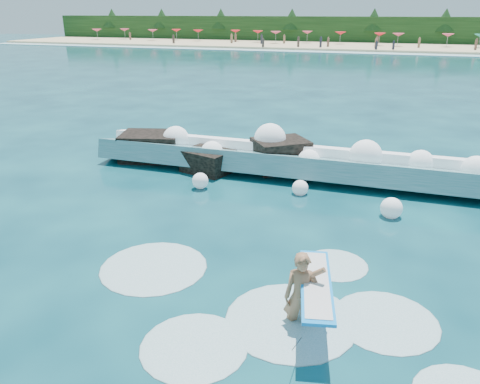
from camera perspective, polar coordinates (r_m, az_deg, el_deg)
The scene contains 11 objects.
ground at distance 12.89m, azimuth -9.27°, elevation -7.28°, with size 200.00×200.00×0.00m, color #072B38.
beach at distance 88.30m, azimuth 15.65°, elevation 16.70°, with size 140.00×20.00×0.40m, color tan.
wet_band at distance 77.36m, azimuth 15.05°, elevation 16.09°, with size 140.00×5.00×0.08m, color silver.
treeline at distance 98.15m, azimuth 16.21°, elevation 18.39°, with size 140.00×4.00×5.00m, color black.
breaking_wave at distance 18.70m, azimuth 6.18°, elevation 3.66°, with size 16.02×2.58×1.38m.
rock_cluster at distance 19.74m, azimuth -4.08°, elevation 4.62°, with size 8.47×3.46×1.45m.
surfer_with_board at distance 9.81m, azimuth 7.87°, elevation -12.23°, with size 1.24×3.07×1.95m.
wave_spray at distance 18.43m, azimuth 6.32°, elevation 4.74°, with size 14.69×4.62×1.92m.
surf_foam at distance 10.60m, azimuth 2.98°, elevation -13.88°, with size 9.38×5.95×0.14m.
beach_umbrellas at distance 90.05m, azimuth 15.79°, elevation 18.08°, with size 111.30×6.29×0.50m.
beachgoers at distance 84.68m, azimuth 10.11°, elevation 17.54°, with size 99.67×12.91×1.93m.
Camera 1 is at (5.51, -9.93, 6.10)m, focal length 35.00 mm.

